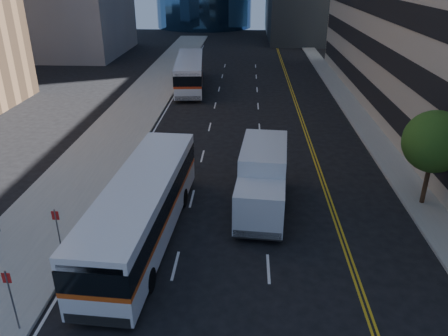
# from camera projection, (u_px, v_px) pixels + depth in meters

# --- Properties ---
(ground) EXTENTS (160.00, 160.00, 0.00)m
(ground) POSITION_uv_depth(u_px,v_px,m) (257.00, 301.00, 16.82)
(ground) COLOR black
(ground) RESTS_ON ground
(sidewalk_west) EXTENTS (5.00, 90.00, 0.15)m
(sidewalk_west) POSITION_uv_depth(u_px,v_px,m) (138.00, 107.00, 39.96)
(sidewalk_west) COLOR gray
(sidewalk_west) RESTS_ON ground
(sidewalk_east) EXTENTS (2.00, 90.00, 0.15)m
(sidewalk_east) POSITION_uv_depth(u_px,v_px,m) (353.00, 110.00, 39.02)
(sidewalk_east) COLOR gray
(sidewalk_east) RESTS_ON ground
(street_tree) EXTENTS (3.20, 3.20, 5.10)m
(street_tree) POSITION_uv_depth(u_px,v_px,m) (435.00, 142.00, 22.12)
(street_tree) COLOR #332114
(street_tree) RESTS_ON sidewalk_east
(bus_front) EXTENTS (3.35, 12.14, 3.10)m
(bus_front) POSITION_uv_depth(u_px,v_px,m) (143.00, 207.00, 20.03)
(bus_front) COLOR silver
(bus_front) RESTS_ON ground
(bus_rear) EXTENTS (3.72, 12.29, 3.12)m
(bus_rear) POSITION_uv_depth(u_px,v_px,m) (190.00, 72.00, 45.68)
(bus_rear) COLOR silver
(bus_rear) RESTS_ON ground
(box_truck) EXTENTS (2.89, 6.97, 3.25)m
(box_truck) POSITION_uv_depth(u_px,v_px,m) (262.00, 179.00, 22.61)
(box_truck) COLOR silver
(box_truck) RESTS_ON ground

